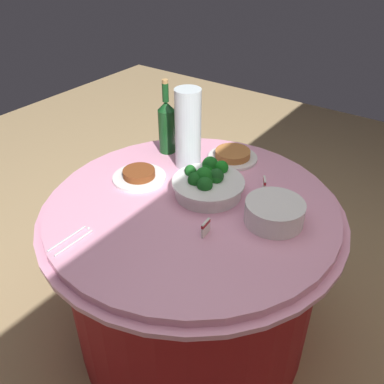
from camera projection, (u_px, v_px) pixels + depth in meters
ground_plane at (192, 330)px, 1.99m from camera, size 6.00×6.00×0.00m
buffet_table at (192, 273)px, 1.79m from camera, size 1.16×1.16×0.74m
broccoli_bowl at (208, 183)px, 1.62m from camera, size 0.28×0.28×0.12m
plate_stack at (274, 212)px, 1.47m from camera, size 0.21×0.21×0.08m
wine_bottle at (167, 125)px, 1.86m from camera, size 0.07×0.07×0.34m
decorative_fruit_vase at (188, 133)px, 1.74m from camera, size 0.11×0.11×0.34m
serving_tongs at (72, 240)px, 1.40m from camera, size 0.17×0.05×0.01m
food_plate_peanuts at (233, 155)px, 1.86m from camera, size 0.22×0.22×0.04m
food_plate_stir_fry at (139, 175)px, 1.72m from camera, size 0.22×0.22×0.04m
label_placard_front at (206, 227)px, 1.41m from camera, size 0.05×0.01×0.05m
label_placard_mid at (264, 184)px, 1.64m from camera, size 0.05×0.03×0.05m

